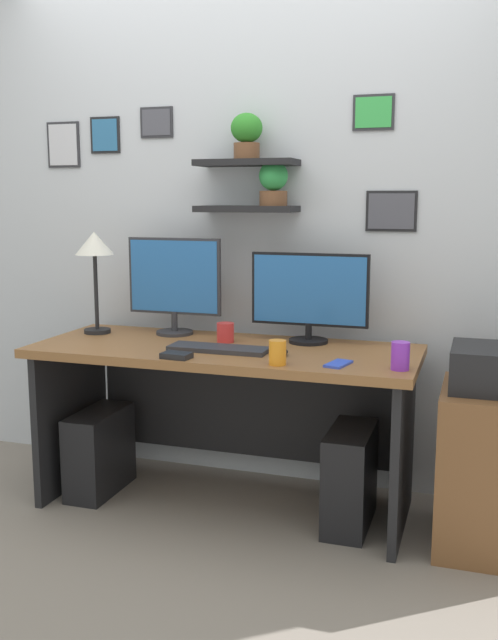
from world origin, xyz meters
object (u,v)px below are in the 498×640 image
Objects in this scene: computer_tower_left at (100,451)px; desk at (229,388)px; computer_mouse at (281,352)px; computer_tower_right at (350,478)px; monitor_right at (309,295)px; water_cup at (400,356)px; pen_cup at (278,352)px; desk_lamp at (95,252)px; cell_phone at (338,364)px; drawer_cabinet at (495,469)px; scissors_tray at (177,355)px; monitor_left at (174,282)px; keyboard at (219,349)px; coffee_mug at (225,333)px.

desk is at bearing 8.76° from computer_tower_left.
computer_mouse is 0.21× the size of computer_tower_right.
computer_tower_right is at bearing -44.76° from monitor_right.
computer_tower_right is at bearing 142.26° from water_cup.
desk_lamp is at bearing 159.80° from pen_cup.
cell_phone is 1.32m from computer_tower_left.
desk_lamp reaches higher than monitor_right.
desk_lamp reaches higher than drawer_cabinet.
scissors_tray is (-0.11, -0.34, 0.22)m from desk.
monitor_left is 0.84m from pen_cup.
computer_tower_left is at bearing 173.86° from water_cup.
keyboard is 1.02× the size of computer_tower_right.
computer_tower_left is (-1.43, 0.15, -0.60)m from water_cup.
water_cup reaches higher than scissors_tray.
pen_cup is at bearing -79.44° from computer_mouse.
water_cup is at bearing 12.67° from cell_phone.
cell_phone is (0.22, -0.41, -0.22)m from monitor_right.
drawer_cabinet is at bearing -0.27° from computer_tower_right.
monitor_right is 0.38m from computer_mouse.
desk is at bearing 162.56° from water_cup.
keyboard is 4.89× the size of computer_mouse.
computer_tower_left is (-1.19, 0.15, -0.55)m from cell_phone.
desk is 3.99× the size of computer_tower_right.
computer_mouse is (0.29, -0.16, 0.22)m from desk.
drawer_cabinet is (1.17, -0.09, -0.21)m from desk.
monitor_right is 4.96× the size of water_cup.
desk is at bearing 71.92° from scissors_tray.
cell_phone is at bearing -61.81° from monitor_right.
keyboard is 3.14× the size of cell_phone.
cell_phone is 0.25m from pen_cup.
coffee_mug is (-0.04, 0.19, 0.04)m from keyboard.
cell_phone reaches higher than drawer_cabinet.
water_cup is at bearing -11.75° from desk_lamp.
keyboard is (0.34, -0.31, -0.24)m from monitor_left.
desk is 0.42m from scissors_tray.
desk_lamp reaches higher than pen_cup.
monitor_left is 5.26× the size of coffee_mug.
monitor_right is 0.83m from computer_tower_right.
computer_tower_left is (0.08, -0.16, -0.95)m from desk_lamp.
computer_tower_left is at bearing -179.50° from computer_tower_right.
coffee_mug is 0.39m from scissors_tray.
computer_tower_right is (0.03, 0.16, -0.54)m from cell_phone.
monitor_left reaches higher than desk.
desk_lamp is (-1.05, -0.10, 0.18)m from monitor_right.
drawer_cabinet is at bearing 23.33° from water_cup.
monitor_left is 0.60m from scissors_tray.
water_cup reaches higher than pen_cup.
computer_mouse is 1.00× the size of coffee_mug.
desk_lamp is 0.76× the size of drawer_cabinet.
computer_tower_right is (0.25, -0.25, -0.76)m from monitor_right.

